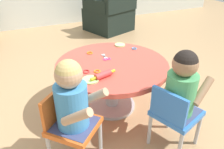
{
  "coord_description": "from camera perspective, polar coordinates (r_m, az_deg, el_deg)",
  "views": [
    {
      "loc": [
        -0.74,
        -1.63,
        1.34
      ],
      "look_at": [
        0.0,
        0.0,
        0.35
      ],
      "focal_mm": 36.33,
      "sensor_mm": 36.0,
      "label": 1
    }
  ],
  "objects": [
    {
      "name": "ground_plane",
      "position": [
        2.24,
        0.0,
        -7.87
      ],
      "size": [
        10.0,
        10.0,
        0.0
      ],
      "primitive_type": "plane",
      "color": "tan"
    },
    {
      "name": "craft_table",
      "position": [
        2.04,
        0.0,
        0.49
      ],
      "size": [
        0.99,
        0.99,
        0.47
      ],
      "color": "silver",
      "rests_on": "ground"
    },
    {
      "name": "child_chair_left",
      "position": [
        1.59,
        -10.63,
        -12.17
      ],
      "size": [
        0.42,
        0.42,
        0.54
      ],
      "color": "#B7B7BC",
      "rests_on": "ground"
    },
    {
      "name": "seated_child_left",
      "position": [
        1.44,
        -10.09,
        -5.8
      ],
      "size": [
        0.43,
        0.44,
        0.51
      ],
      "color": "#3F4772",
      "rests_on": "ground"
    },
    {
      "name": "child_chair_right",
      "position": [
        1.71,
        15.39,
        -9.64
      ],
      "size": [
        0.38,
        0.38,
        0.54
      ],
      "color": "#B7B7BC",
      "rests_on": "ground"
    },
    {
      "name": "seated_child_right",
      "position": [
        1.61,
        17.17,
        -2.64
      ],
      "size": [
        0.42,
        0.37,
        0.51
      ],
      "color": "#3F4772",
      "rests_on": "ground"
    },
    {
      "name": "armchair_dark",
      "position": [
        4.27,
        -0.38,
        14.98
      ],
      "size": [
        0.9,
        0.91,
        0.85
      ],
      "color": "black",
      "rests_on": "ground"
    },
    {
      "name": "rolling_pin",
      "position": [
        1.75,
        -2.26,
        -0.09
      ],
      "size": [
        0.23,
        0.08,
        0.05
      ],
      "color": "#D83F3F",
      "rests_on": "craft_table"
    },
    {
      "name": "craft_scissors",
      "position": [
        2.08,
        -1.57,
        4.19
      ],
      "size": [
        0.08,
        0.14,
        0.01
      ],
      "color": "silver",
      "rests_on": "craft_table"
    },
    {
      "name": "playdough_blob_0",
      "position": [
        1.73,
        -5.47,
        -1.32
      ],
      "size": [
        0.13,
        0.13,
        0.01
      ],
      "primitive_type": "cylinder",
      "color": "#B2E58C",
      "rests_on": "craft_table"
    },
    {
      "name": "playdough_blob_1",
      "position": [
        2.37,
        2.01,
        7.46
      ],
      "size": [
        0.11,
        0.11,
        0.01
      ],
      "primitive_type": "cylinder",
      "color": "#B2E58C",
      "rests_on": "craft_table"
    },
    {
      "name": "cookie_cutter_0",
      "position": [
        2.19,
        -5.63,
        5.45
      ],
      "size": [
        0.06,
        0.06,
        0.01
      ],
      "primitive_type": "torus",
      "color": "orange",
      "rests_on": "craft_table"
    },
    {
      "name": "cookie_cutter_1",
      "position": [
        1.85,
        -3.76,
        0.79
      ],
      "size": [
        0.06,
        0.06,
        0.01
      ],
      "primitive_type": "torus",
      "color": "orange",
      "rests_on": "craft_table"
    },
    {
      "name": "cookie_cutter_2",
      "position": [
        1.85,
        -6.56,
        0.76
      ],
      "size": [
        0.06,
        0.06,
        0.01
      ],
      "primitive_type": "torus",
      "color": "red",
      "rests_on": "craft_table"
    },
    {
      "name": "cookie_cutter_3",
      "position": [
        2.29,
        5.63,
        6.53
      ],
      "size": [
        0.05,
        0.05,
        0.01
      ],
      "primitive_type": "torus",
      "color": "#3F99D8",
      "rests_on": "craft_table"
    }
  ]
}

